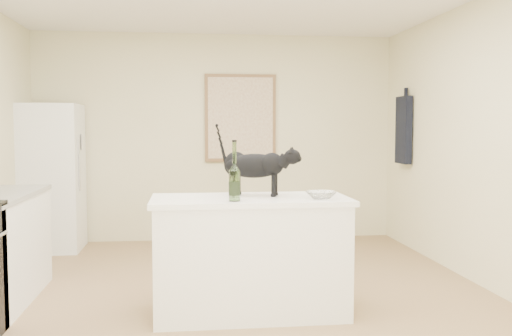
% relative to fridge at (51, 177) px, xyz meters
% --- Properties ---
extents(floor, '(5.50, 5.50, 0.00)m').
position_rel_fridge_xyz_m(floor, '(1.95, -2.35, -0.85)').
color(floor, '#8F714C').
rests_on(floor, ground).
extents(wall_back, '(4.50, 0.00, 4.50)m').
position_rel_fridge_xyz_m(wall_back, '(1.95, 0.40, 0.45)').
color(wall_back, beige).
rests_on(wall_back, ground).
extents(wall_front, '(4.50, 0.00, 4.50)m').
position_rel_fridge_xyz_m(wall_front, '(1.95, -5.10, 0.45)').
color(wall_front, beige).
rests_on(wall_front, ground).
extents(wall_right, '(0.00, 5.50, 5.50)m').
position_rel_fridge_xyz_m(wall_right, '(4.20, -2.35, 0.45)').
color(wall_right, beige).
rests_on(wall_right, ground).
extents(island_base, '(1.44, 0.67, 0.86)m').
position_rel_fridge_xyz_m(island_base, '(2.05, -2.55, -0.42)').
color(island_base, white).
rests_on(island_base, floor).
extents(island_top, '(1.50, 0.70, 0.04)m').
position_rel_fridge_xyz_m(island_top, '(2.05, -2.55, 0.03)').
color(island_top, white).
rests_on(island_top, island_base).
extents(fridge, '(0.68, 0.68, 1.70)m').
position_rel_fridge_xyz_m(fridge, '(0.00, 0.00, 0.00)').
color(fridge, white).
rests_on(fridge, floor).
extents(artwork_frame, '(0.90, 0.03, 1.10)m').
position_rel_fridge_xyz_m(artwork_frame, '(2.25, 0.37, 0.70)').
color(artwork_frame, brown).
rests_on(artwork_frame, wall_back).
extents(artwork_canvas, '(0.82, 0.00, 1.02)m').
position_rel_fridge_xyz_m(artwork_canvas, '(2.25, 0.35, 0.70)').
color(artwork_canvas, beige).
rests_on(artwork_canvas, wall_back).
extents(hanging_garment, '(0.08, 0.34, 0.80)m').
position_rel_fridge_xyz_m(hanging_garment, '(4.14, -0.30, 0.55)').
color(hanging_garment, black).
rests_on(hanging_garment, wall_right).
extents(black_cat, '(0.62, 0.37, 0.42)m').
position_rel_fridge_xyz_m(black_cat, '(2.10, -2.44, 0.26)').
color(black_cat, black).
rests_on(black_cat, island_top).
extents(wine_bottle, '(0.11, 0.11, 0.39)m').
position_rel_fridge_xyz_m(wine_bottle, '(1.91, -2.75, 0.24)').
color(wine_bottle, '#386227').
rests_on(wine_bottle, island_top).
extents(glass_bowl, '(0.26, 0.26, 0.06)m').
position_rel_fridge_xyz_m(glass_bowl, '(2.56, -2.70, 0.08)').
color(glass_bowl, white).
rests_on(glass_bowl, island_top).
extents(fridge_paper, '(0.04, 0.14, 0.18)m').
position_rel_fridge_xyz_m(fridge_paper, '(0.34, 0.04, 0.41)').
color(fridge_paper, white).
rests_on(fridge_paper, fridge).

